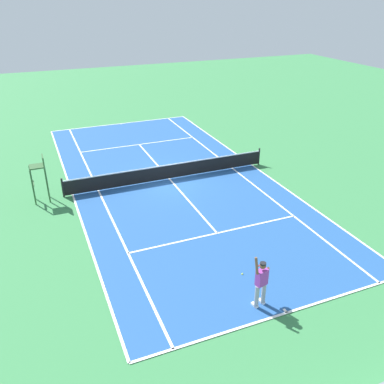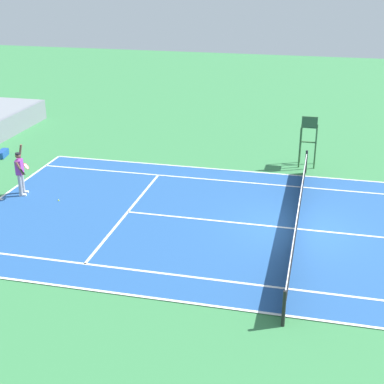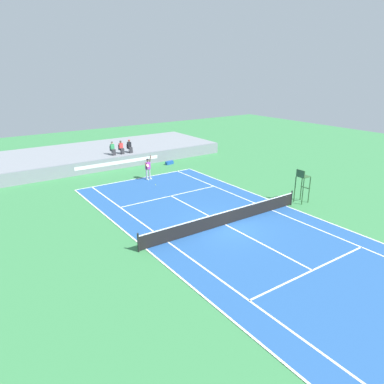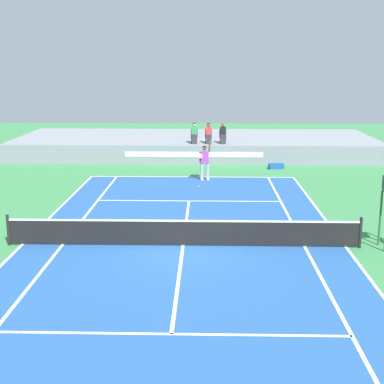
# 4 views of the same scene
# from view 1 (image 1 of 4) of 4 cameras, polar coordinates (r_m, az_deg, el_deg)

# --- Properties ---
(ground_plane) EXTENTS (80.00, 80.00, 0.00)m
(ground_plane) POSITION_cam_1_polar(r_m,az_deg,el_deg) (23.82, -3.15, 1.78)
(ground_plane) COLOR #387F47
(court) EXTENTS (11.08, 23.88, 0.03)m
(court) POSITION_cam_1_polar(r_m,az_deg,el_deg) (23.82, -3.15, 1.80)
(court) COLOR #235193
(court) RESTS_ON ground
(net) EXTENTS (11.98, 0.10, 1.07)m
(net) POSITION_cam_1_polar(r_m,az_deg,el_deg) (23.61, -3.18, 2.93)
(net) COLOR black
(net) RESTS_ON ground
(tennis_player) EXTENTS (0.74, 0.75, 2.08)m
(tennis_player) POSITION_cam_1_polar(r_m,az_deg,el_deg) (14.36, 9.59, -12.28)
(tennis_player) COLOR #9E9EA3
(tennis_player) RESTS_ON ground
(tennis_ball) EXTENTS (0.07, 0.07, 0.07)m
(tennis_ball) POSITION_cam_1_polar(r_m,az_deg,el_deg) (16.21, 7.00, -11.26)
(tennis_ball) COLOR #D1E533
(tennis_ball) RESTS_ON ground
(umpire_chair) EXTENTS (0.77, 0.77, 2.44)m
(umpire_chair) POSITION_cam_1_polar(r_m,az_deg,el_deg) (22.13, -20.47, 2.49)
(umpire_chair) COLOR #2D562D
(umpire_chair) RESTS_ON ground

